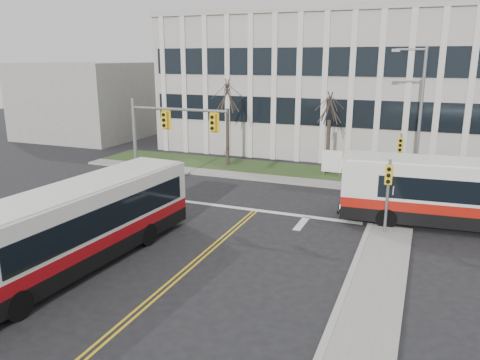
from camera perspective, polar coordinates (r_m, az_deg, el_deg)
name	(u,v)px	position (r m, az deg, el deg)	size (l,w,h in m)	color
ground	(189,268)	(19.94, -6.26, -10.61)	(120.00, 120.00, 0.00)	black
sidewalk_cross	(362,188)	(32.36, 14.63, -0.89)	(44.00, 1.60, 0.14)	#9E9B93
building_lawn	(367,178)	(35.05, 15.25, 0.23)	(44.00, 5.00, 0.12)	#31471E
office_building	(388,86)	(46.04, 17.63, 10.90)	(40.00, 16.00, 12.00)	beige
building_annex	(89,100)	(54.51, -17.93, 9.25)	(12.00, 12.00, 8.00)	#9E9B93
mast_arm_signal	(159,134)	(27.39, -9.88, 5.58)	(6.11, 0.38, 6.20)	slate
signal_pole_near	(388,186)	(23.55, 17.60, -0.75)	(0.34, 0.39, 3.80)	slate
signal_pole_far	(400,154)	(31.83, 18.89, 3.04)	(0.34, 0.39, 3.80)	slate
streetlight	(418,111)	(32.20, 20.86, 7.86)	(2.15, 0.25, 9.20)	slate
directory_sign	(332,162)	(34.67, 11.17, 2.21)	(1.50, 0.12, 2.00)	slate
tree_left	(227,97)	(36.99, -1.56, 10.06)	(1.80, 1.80, 7.70)	#42352B
tree_mid	(330,109)	(34.86, 10.88, 8.48)	(1.80, 1.80, 6.82)	#42352B
bus_main	(75,229)	(20.48, -19.43, -5.62)	(2.72, 12.57, 3.35)	silver
bus_cross	(473,197)	(26.33, 26.49, -1.82)	(2.78, 12.81, 3.42)	silver
newspaper_box_blue	(53,238)	(23.28, -21.79, -6.55)	(0.50, 0.45, 0.95)	navy
newspaper_box_red	(35,246)	(22.56, -23.72, -7.43)	(0.50, 0.45, 0.95)	maroon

